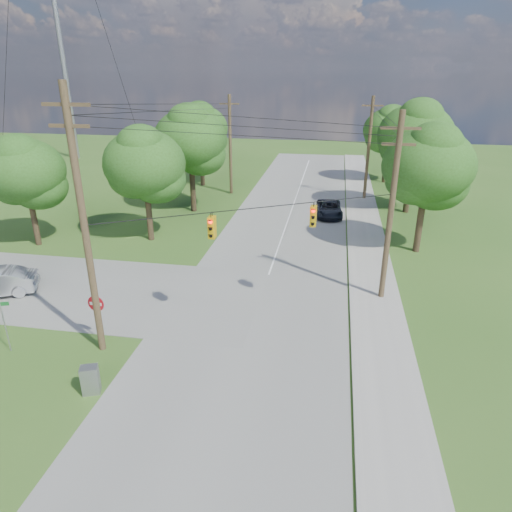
% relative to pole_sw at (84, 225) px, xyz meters
% --- Properties ---
extents(ground, '(140.00, 140.00, 0.00)m').
position_rel_pole_sw_xyz_m(ground, '(4.60, -0.40, -6.23)').
color(ground, '#32591D').
rests_on(ground, ground).
extents(main_road, '(10.00, 100.00, 0.03)m').
position_rel_pole_sw_xyz_m(main_road, '(6.60, 4.60, -6.21)').
color(main_road, gray).
rests_on(main_road, ground).
extents(sidewalk_east, '(2.60, 100.00, 0.12)m').
position_rel_pole_sw_xyz_m(sidewalk_east, '(13.30, 4.60, -6.17)').
color(sidewalk_east, '#A6A39B').
rests_on(sidewalk_east, ground).
extents(pole_sw, '(2.00, 0.32, 12.00)m').
position_rel_pole_sw_xyz_m(pole_sw, '(0.00, 0.00, 0.00)').
color(pole_sw, brown).
rests_on(pole_sw, ground).
extents(pole_ne, '(2.00, 0.32, 10.50)m').
position_rel_pole_sw_xyz_m(pole_ne, '(13.50, 7.60, -0.76)').
color(pole_ne, brown).
rests_on(pole_ne, ground).
extents(pole_north_e, '(2.00, 0.32, 10.00)m').
position_rel_pole_sw_xyz_m(pole_north_e, '(13.50, 29.60, -1.10)').
color(pole_north_e, brown).
rests_on(pole_north_e, ground).
extents(pole_north_w, '(2.00, 0.32, 10.00)m').
position_rel_pole_sw_xyz_m(pole_north_w, '(-0.40, 29.60, -1.10)').
color(pole_north_w, brown).
rests_on(pole_north_w, ground).
extents(power_lines, '(13.93, 29.62, 4.93)m').
position_rel_pole_sw_xyz_m(power_lines, '(6.10, 11.14, 2.93)').
color(power_lines, black).
rests_on(power_lines, ground).
extents(traffic_signals, '(4.91, 3.27, 1.05)m').
position_rel_pole_sw_xyz_m(traffic_signals, '(7.15, 4.03, -0.73)').
color(traffic_signals, '#C89C0B').
rests_on(traffic_signals, ground).
extents(tree_w_near, '(6.00, 6.00, 8.40)m').
position_rel_pole_sw_xyz_m(tree_w_near, '(-3.40, 14.60, -0.30)').
color(tree_w_near, '#483524').
rests_on(tree_w_near, ground).
extents(tree_w_mid, '(6.40, 6.40, 9.22)m').
position_rel_pole_sw_xyz_m(tree_w_mid, '(-2.40, 22.60, 0.35)').
color(tree_w_mid, '#483524').
rests_on(tree_w_mid, ground).
extents(tree_w_far, '(6.00, 6.00, 8.73)m').
position_rel_pole_sw_xyz_m(tree_w_far, '(-4.40, 32.60, 0.02)').
color(tree_w_far, '#483524').
rests_on(tree_w_far, ground).
extents(tree_e_near, '(6.20, 6.20, 8.81)m').
position_rel_pole_sw_xyz_m(tree_e_near, '(16.60, 15.60, 0.02)').
color(tree_e_near, '#483524').
rests_on(tree_e_near, ground).
extents(tree_e_mid, '(6.60, 6.60, 9.64)m').
position_rel_pole_sw_xyz_m(tree_e_mid, '(17.10, 25.60, 0.68)').
color(tree_e_mid, '#483524').
rests_on(tree_e_mid, ground).
extents(tree_e_far, '(5.80, 5.80, 8.32)m').
position_rel_pole_sw_xyz_m(tree_e_far, '(16.10, 37.60, -0.31)').
color(tree_e_far, '#483524').
rests_on(tree_e_far, ground).
extents(tree_cross_n, '(5.60, 5.60, 7.91)m').
position_rel_pole_sw_xyz_m(tree_cross_n, '(-11.40, 12.10, -0.63)').
color(tree_cross_n, '#483524').
rests_on(tree_cross_n, ground).
extents(car_main_north, '(2.54, 4.92, 1.33)m').
position_rel_pole_sw_xyz_m(car_main_north, '(10.10, 23.10, -5.54)').
color(car_main_north, black).
rests_on(car_main_north, main_road).
extents(control_cabinet, '(0.83, 0.71, 1.25)m').
position_rel_pole_sw_xyz_m(control_cabinet, '(1.10, -3.04, -5.60)').
color(control_cabinet, gray).
rests_on(control_cabinet, ground).
extents(do_not_enter_sign, '(0.83, 0.09, 2.48)m').
position_rel_pole_sw_xyz_m(do_not_enter_sign, '(-0.38, 0.60, -4.43)').
color(do_not_enter_sign, gray).
rests_on(do_not_enter_sign, ground).
extents(street_name_sign, '(0.75, 0.28, 2.60)m').
position_rel_pole_sw_xyz_m(street_name_sign, '(-4.21, -0.91, -4.57)').
color(street_name_sign, gray).
rests_on(street_name_sign, ground).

